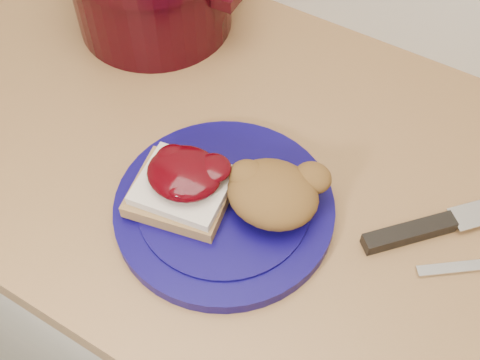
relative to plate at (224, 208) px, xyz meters
The scene contains 5 objects.
base_cabinet 0.49m from the plate, 57.68° to the left, with size 4.00×0.60×0.86m, color beige.
plate is the anchor object (origin of this frame).
sandwich 0.06m from the plate, 159.47° to the right, with size 0.13×0.12×0.06m.
stuffing_mound 0.07m from the plate, 24.25° to the left, with size 0.11×0.09×0.05m, color brown.
chef_knife 0.26m from the plate, 26.15° to the left, with size 0.22×0.24×0.02m.
Camera 1 is at (0.17, 1.08, 1.51)m, focal length 45.00 mm.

